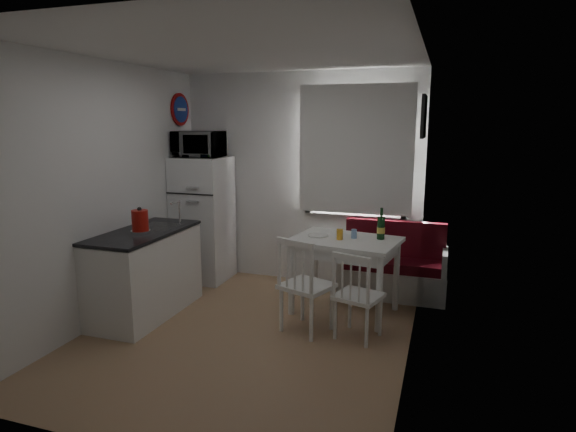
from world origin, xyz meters
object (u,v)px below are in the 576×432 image
(chair_right, at_px, (357,287))
(fridge, at_px, (203,219))
(kitchen_counter, at_px, (146,272))
(bench, at_px, (392,272))
(chair_left, at_px, (304,276))
(wine_bottle, at_px, (381,224))
(kettle, at_px, (140,221))
(dining_table, at_px, (345,247))
(microwave, at_px, (199,144))

(chair_right, distance_m, fridge, 2.52)
(kitchen_counter, height_order, fridge, fridge)
(bench, bearing_deg, kitchen_counter, -150.59)
(chair_left, relative_size, wine_bottle, 1.70)
(kettle, bearing_deg, kitchen_counter, 113.76)
(kitchen_counter, bearing_deg, wine_bottle, 18.96)
(dining_table, distance_m, chair_left, 0.72)
(dining_table, xyz_separation_m, kettle, (-1.92, -0.81, 0.32))
(kitchen_counter, bearing_deg, dining_table, 19.49)
(kitchen_counter, distance_m, chair_right, 2.22)
(chair_left, distance_m, kettle, 1.73)
(kettle, relative_size, wine_bottle, 0.79)
(dining_table, xyz_separation_m, chair_left, (-0.25, -0.67, -0.13))
(bench, height_order, chair_right, bench)
(chair_left, bearing_deg, kitchen_counter, -158.47)
(fridge, distance_m, wine_bottle, 2.35)
(kitchen_counter, height_order, chair_left, kitchen_counter)
(chair_right, bearing_deg, chair_left, -163.06)
(kitchen_counter, distance_m, wine_bottle, 2.50)
(kitchen_counter, height_order, kettle, same)
(kitchen_counter, bearing_deg, chair_right, 1.01)
(bench, height_order, microwave, microwave)
(bench, relative_size, chair_right, 2.49)
(microwave, bearing_deg, kitchen_counter, -90.94)
(fridge, height_order, microwave, microwave)
(kettle, bearing_deg, bench, 31.94)
(microwave, bearing_deg, chair_right, -27.72)
(microwave, relative_size, kettle, 2.22)
(bench, bearing_deg, dining_table, -123.34)
(chair_left, relative_size, kettle, 2.17)
(bench, bearing_deg, kettle, -148.06)
(kettle, xyz_separation_m, wine_bottle, (2.27, 0.91, -0.06))
(bench, relative_size, kettle, 4.66)
(microwave, distance_m, wine_bottle, 2.45)
(bench, bearing_deg, microwave, -176.20)
(kitchen_counter, distance_m, microwave, 1.75)
(bench, relative_size, microwave, 2.10)
(chair_right, relative_size, kettle, 1.87)
(dining_table, bearing_deg, chair_right, -60.03)
(kitchen_counter, xyz_separation_m, chair_left, (1.72, 0.03, 0.13))
(kitchen_counter, distance_m, chair_left, 1.72)
(chair_left, bearing_deg, bench, 83.30)
(dining_table, relative_size, fridge, 0.75)
(bench, height_order, dining_table, bench)
(wine_bottle, bearing_deg, chair_right, -97.53)
(kettle, bearing_deg, chair_right, 4.00)
(dining_table, relative_size, microwave, 2.05)
(dining_table, distance_m, fridge, 2.02)
(wine_bottle, bearing_deg, dining_table, -164.05)
(chair_left, relative_size, microwave, 0.98)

